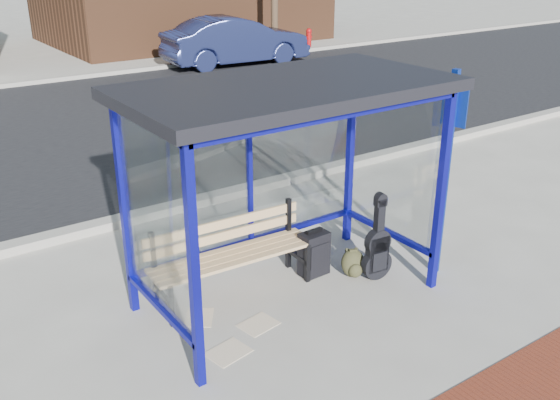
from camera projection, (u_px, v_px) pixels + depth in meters
ground at (288, 297)px, 6.98m from camera, size 120.00×120.00×0.00m
curb_near at (173, 208)px, 9.15m from camera, size 60.00×0.25×0.12m
street_asphalt at (66, 131)px, 13.03m from camera, size 60.00×10.00×0.00m
curb_far at (7, 85)px, 16.87m from camera, size 60.00×0.25×0.12m
bus_shelter at (285, 116)px, 6.23m from camera, size 3.30×1.80×2.42m
bench at (231, 251)px, 6.90m from camera, size 1.93×0.55×0.90m
guitar_bag at (377, 250)px, 7.23m from camera, size 0.38×0.15×1.02m
suitcase at (314, 254)px, 7.34m from camera, size 0.35×0.24×0.59m
backpack at (353, 264)px, 7.34m from camera, size 0.34×0.33×0.34m
sign_post at (447, 164)px, 7.00m from camera, size 0.12×0.30×2.43m
newspaper_a at (199, 318)px, 6.59m from camera, size 0.44×0.46×0.01m
newspaper_b at (228, 352)px, 6.04m from camera, size 0.44×0.38×0.01m
newspaper_c at (258, 324)px, 6.47m from camera, size 0.42×0.36×0.01m
parked_car at (236, 41)px, 19.61m from camera, size 4.69×1.95×1.51m
fire_hydrant at (309, 37)px, 22.88m from camera, size 0.32×0.21×0.71m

